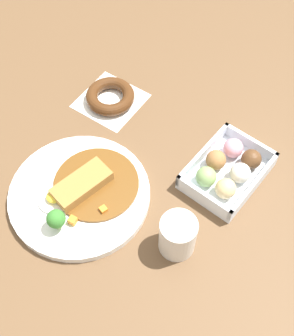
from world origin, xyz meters
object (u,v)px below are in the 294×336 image
chocolate_ring_donut (110,97)px  coffee_mug (178,236)px  curry_plate (80,194)px  donut_box (228,170)px

chocolate_ring_donut → coffee_mug: size_ratio=1.71×
chocolate_ring_donut → curry_plate: bearing=-151.5°
chocolate_ring_donut → coffee_mug: coffee_mug is taller
curry_plate → donut_box: size_ratio=1.58×
curry_plate → chocolate_ring_donut: 0.27m
donut_box → chocolate_ring_donut: donut_box is taller
chocolate_ring_donut → donut_box: bearing=-90.6°
donut_box → coffee_mug: bearing=-176.1°
donut_box → coffee_mug: size_ratio=2.07×
curry_plate → coffee_mug: bearing=-80.0°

